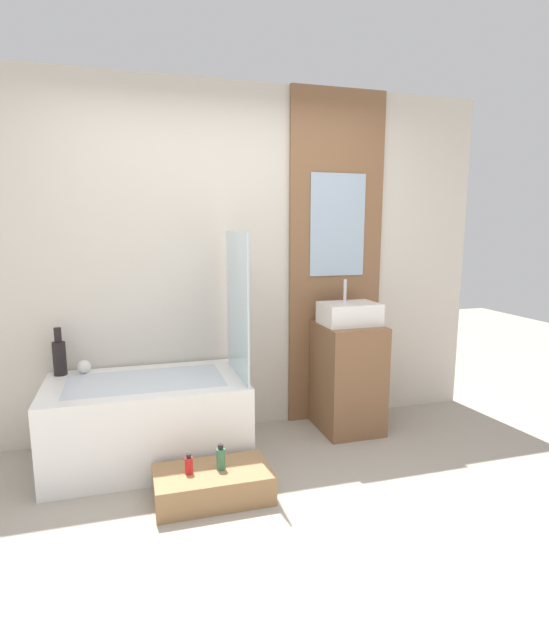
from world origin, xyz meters
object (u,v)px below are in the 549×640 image
at_px(bottle_soap_primary, 189,465).
at_px(bottle_soap_secondary, 221,458).
at_px(bathtub, 147,420).
at_px(vase_tall_dark, 59,356).
at_px(sink, 349,314).
at_px(wooden_step_bench, 213,484).
at_px(vase_round_light, 84,367).

height_order(bottle_soap_primary, bottle_soap_secondary, bottle_soap_secondary).
height_order(bathtub, bottle_soap_secondary, bathtub).
xyz_separation_m(bathtub, bottle_soap_primary, (0.20, -0.62, -0.06)).
relative_size(bathtub, vase_tall_dark, 3.92).
bearing_deg(vase_tall_dark, sink, -5.08).
bearing_deg(sink, vase_tall_dark, 174.92).
relative_size(sink, bottle_soap_primary, 3.57).
distance_m(bottle_soap_primary, bottle_soap_secondary, 0.19).
relative_size(wooden_step_bench, vase_round_light, 7.13).
bearing_deg(wooden_step_bench, bathtub, 118.40).
relative_size(vase_round_light, bottle_soap_secondary, 0.62).
bearing_deg(sink, wooden_step_bench, -148.26).
height_order(bathtub, sink, sink).
bearing_deg(bottle_soap_primary, sink, 29.06).
distance_m(wooden_step_bench, bottle_soap_primary, 0.19).
bearing_deg(vase_round_light, sink, -5.38).
bearing_deg(bottle_soap_secondary, vase_round_light, 130.76).
xyz_separation_m(vase_tall_dark, vase_round_light, (0.15, -0.00, -0.09)).
bearing_deg(vase_tall_dark, bathtub, -28.18).
relative_size(bathtub, bottle_soap_primary, 10.99).
bearing_deg(vase_round_light, bottle_soap_secondary, -49.24).
distance_m(wooden_step_bench, sink, 1.63).
distance_m(wooden_step_bench, bottle_soap_secondary, 0.16).
distance_m(vase_round_light, bottle_soap_primary, 1.16).
height_order(vase_round_light, bottle_soap_secondary, vase_round_light).
relative_size(bathtub, wooden_step_bench, 1.93).
distance_m(wooden_step_bench, vase_tall_dark, 1.42).
relative_size(wooden_step_bench, bottle_soap_secondary, 4.40).
bearing_deg(sink, bottle_soap_secondary, -147.13).
xyz_separation_m(bathtub, vase_round_light, (-0.40, 0.29, 0.33)).
distance_m(vase_tall_dark, vase_round_light, 0.18).
relative_size(wooden_step_bench, bottle_soap_primary, 5.69).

